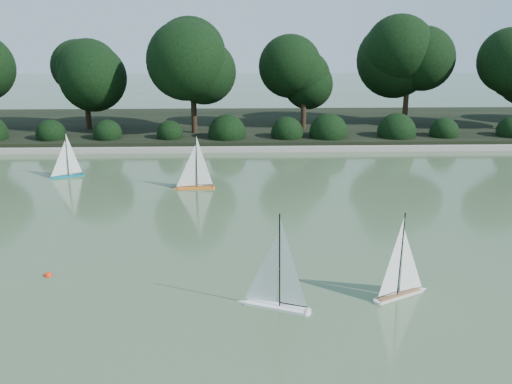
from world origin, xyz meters
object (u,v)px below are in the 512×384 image
(sailboat_orange, at_px, (192,180))
(sailboat_teal, at_px, (64,170))
(sailboat_white_b, at_px, (404,282))
(race_buoy, at_px, (48,276))
(sailboat_white_a, at_px, (271,292))

(sailboat_orange, height_order, sailboat_teal, sailboat_orange)
(sailboat_white_b, relative_size, sailboat_teal, 1.09)
(race_buoy, bearing_deg, sailboat_teal, 103.69)
(sailboat_white_a, bearing_deg, sailboat_white_b, 8.61)
(sailboat_white_a, distance_m, sailboat_orange, 6.66)
(sailboat_teal, bearing_deg, sailboat_orange, -19.10)
(sailboat_teal, distance_m, race_buoy, 6.67)
(sailboat_teal, bearing_deg, sailboat_white_b, -45.11)
(sailboat_white_b, xyz_separation_m, race_buoy, (-5.78, 0.91, -0.23))
(sailboat_white_a, xyz_separation_m, race_buoy, (-3.70, 1.22, -0.25))
(sailboat_orange, bearing_deg, race_buoy, -111.31)
(sailboat_white_a, height_order, sailboat_teal, sailboat_white_a)
(sailboat_white_b, relative_size, race_buoy, 10.85)
(sailboat_teal, bearing_deg, sailboat_white_a, -55.59)
(sailboat_white_b, bearing_deg, sailboat_orange, 121.39)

